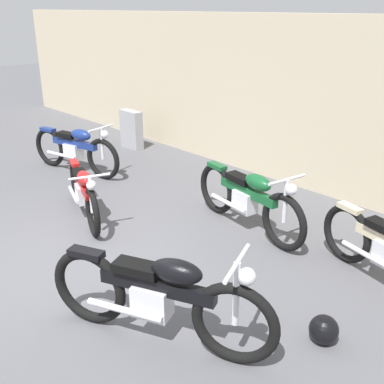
{
  "coord_description": "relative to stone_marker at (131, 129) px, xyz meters",
  "views": [
    {
      "loc": [
        4.66,
        -2.29,
        2.89
      ],
      "look_at": [
        0.38,
        1.68,
        0.55
      ],
      "focal_mm": 43.61,
      "sensor_mm": 36.0,
      "label": 1
    }
  ],
  "objects": [
    {
      "name": "motorcycle_black",
      "position": [
        5.33,
        -3.56,
        0.08
      ],
      "size": [
        2.08,
        1.11,
        1.0
      ],
      "rotation": [
        0.0,
        0.0,
        0.43
      ],
      "color": "black",
      "rests_on": "ground_plane"
    },
    {
      "name": "building_wall",
      "position": [
        3.44,
        0.83,
        0.99
      ],
      "size": [
        18.0,
        0.3,
        2.78
      ],
      "primitive_type": "cube",
      "color": "beige",
      "rests_on": "ground_plane"
    },
    {
      "name": "motorcycle_red",
      "position": [
        2.5,
        -2.65,
        0.01
      ],
      "size": [
        1.83,
        0.83,
        0.86
      ],
      "rotation": [
        0.0,
        0.0,
        -0.35
      ],
      "color": "black",
      "rests_on": "ground_plane"
    },
    {
      "name": "motorcycle_blue",
      "position": [
        0.63,
        -1.71,
        0.05
      ],
      "size": [
        2.07,
        0.76,
        0.95
      ],
      "rotation": [
        0.0,
        0.0,
        0.25
      ],
      "color": "black",
      "rests_on": "ground_plane"
    },
    {
      "name": "ground_plane",
      "position": [
        3.44,
        -3.43,
        -0.41
      ],
      "size": [
        40.0,
        40.0,
        0.0
      ],
      "primitive_type": "plane",
      "color": "#56565B"
    },
    {
      "name": "stone_marker",
      "position": [
        0.0,
        0.0,
        0.0
      ],
      "size": [
        0.58,
        0.2,
        0.81
      ],
      "primitive_type": "cube",
      "rotation": [
        0.0,
        0.0,
        -0.01
      ],
      "color": "#9E9EA3",
      "rests_on": "ground_plane"
    },
    {
      "name": "motorcycle_green",
      "position": [
        4.35,
        -1.21,
        0.06
      ],
      "size": [
        2.14,
        0.61,
        0.96
      ],
      "rotation": [
        0.0,
        0.0,
        -0.15
      ],
      "color": "black",
      "rests_on": "ground_plane"
    },
    {
      "name": "helmet",
      "position": [
        6.37,
        -2.47,
        -0.27
      ],
      "size": [
        0.27,
        0.27,
        0.27
      ],
      "primitive_type": "sphere",
      "color": "black",
      "rests_on": "ground_plane"
    }
  ]
}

